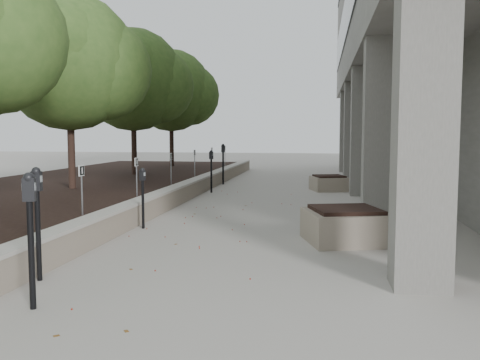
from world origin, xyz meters
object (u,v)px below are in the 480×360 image
Objects in this scene: crabapple_tree_4 at (133,102)px; parking_meter_3 at (143,198)px; crabapple_tree_5 at (171,108)px; crabapple_tree_3 at (70,91)px; planter_back at (329,183)px; parking_meter_5 at (223,164)px; planter_front at (345,225)px; parking_meter_1 at (31,241)px; parking_meter_2 at (38,224)px; parking_meter_4 at (211,171)px.

crabapple_tree_4 reaches higher than parking_meter_3.
crabapple_tree_3 is at bearing -90.00° from crabapple_tree_5.
crabapple_tree_4 is 7.81m from planter_back.
planter_back is at bearing -41.60° from parking_meter_5.
parking_meter_1 is at bearing -130.72° from planter_front.
crabapple_tree_5 is 4.85× the size of planter_back.
planter_back is (-0.17, 8.53, -0.05)m from planter_front.
crabapple_tree_4 reaches higher than parking_meter_2.
planter_back is (3.83, 1.25, -0.44)m from parking_meter_4.
planter_back is at bearing 30.11° from crabapple_tree_3.
parking_meter_5 is (3.25, -4.23, -2.35)m from crabapple_tree_5.
parking_meter_1 is at bearing -70.85° from parking_meter_4.
planter_back is at bearing -38.82° from crabapple_tree_5.
crabapple_tree_5 is 14.23m from parking_meter_3.
parking_meter_3 is at bearing -73.23° from parking_meter_4.
parking_meter_4 is at bearing 40.96° from crabapple_tree_3.
crabapple_tree_4 is 4.33× the size of parking_meter_3.
planter_front is at bearing -88.86° from planter_back.
parking_meter_1 is at bearing -78.48° from crabapple_tree_5.
parking_meter_5 is at bearing 158.29° from planter_back.
parking_meter_5 is at bearing -52.46° from crabapple_tree_5.
planter_front reaches higher than planter_back.
planter_back is at bearing 35.22° from parking_meter_4.
parking_meter_1 is 1.19m from parking_meter_2.
crabapple_tree_4 reaches higher than planter_front.
parking_meter_2 is at bearing -73.56° from parking_meter_4.
parking_meter_1 is 4.96m from parking_meter_3.
parking_meter_2 is 0.98× the size of parking_meter_5.
parking_meter_1 reaches higher than parking_meter_4.
parking_meter_3 is 8.71m from planter_back.
crabapple_tree_5 is 3.52× the size of parking_meter_5.
crabapple_tree_5 is at bearing 107.64° from parking_meter_5.
parking_meter_4 is at bearing 84.58° from parking_meter_2.
crabapple_tree_4 is 5.00m from crabapple_tree_5.
crabapple_tree_3 is 10.00m from crabapple_tree_5.
crabapple_tree_3 is 7.03m from parking_meter_5.
parking_meter_2 is 3.88m from parking_meter_3.
parking_meter_5 is (0.00, 13.24, 0.01)m from parking_meter_2.
parking_meter_3 is at bearing 76.31° from parking_meter_1.
crabapple_tree_3 is 9.63m from parking_meter_1.
crabapple_tree_5 is at bearing 132.87° from parking_meter_4.
parking_meter_4 is at bearing -64.34° from crabapple_tree_5.
crabapple_tree_4 is 3.54× the size of parking_meter_1.
parking_meter_3 is at bearing -109.35° from parking_meter_5.
parking_meter_1 is 1.14× the size of planter_front.
crabapple_tree_5 is at bearing 95.88° from parking_meter_2.
parking_meter_1 is 5.56m from planter_front.
parking_meter_2 reaches higher than planter_front.
crabapple_tree_3 reaches higher than planter_front.
parking_meter_1 is at bearing -68.26° from parking_meter_2.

